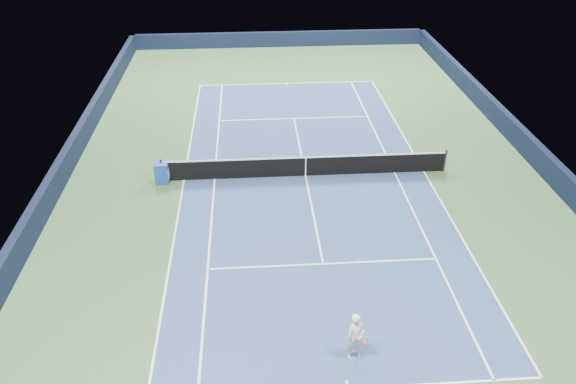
{
  "coord_description": "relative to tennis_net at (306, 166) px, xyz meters",
  "views": [
    {
      "loc": [
        -2.41,
        -22.07,
        12.64
      ],
      "look_at": [
        -1.02,
        -3.0,
        1.0
      ],
      "focal_mm": 35.0,
      "sensor_mm": 36.0,
      "label": 1
    }
  ],
  "objects": [
    {
      "name": "ground",
      "position": [
        0.0,
        0.0,
        -0.5
      ],
      "size": [
        40.0,
        40.0,
        0.0
      ],
      "primitive_type": "plane",
      "color": "#32572F",
      "rests_on": "ground"
    },
    {
      "name": "wall_far",
      "position": [
        0.0,
        19.82,
        0.05
      ],
      "size": [
        22.0,
        0.35,
        1.1
      ],
      "primitive_type": "cube",
      "color": "black",
      "rests_on": "ground"
    },
    {
      "name": "wall_right",
      "position": [
        10.82,
        0.0,
        0.05
      ],
      "size": [
        0.35,
        40.0,
        1.1
      ],
      "primitive_type": "cube",
      "color": "black",
      "rests_on": "ground"
    },
    {
      "name": "wall_left",
      "position": [
        -10.82,
        0.0,
        0.05
      ],
      "size": [
        0.35,
        40.0,
        1.1
      ],
      "primitive_type": "cube",
      "color": "black",
      "rests_on": "ground"
    },
    {
      "name": "court_surface",
      "position": [
        0.0,
        0.0,
        -0.5
      ],
      "size": [
        10.97,
        23.77,
        0.01
      ],
      "primitive_type": "cube",
      "color": "navy",
      "rests_on": "ground"
    },
    {
      "name": "baseline_far",
      "position": [
        0.0,
        11.88,
        -0.5
      ],
      "size": [
        10.97,
        0.08,
        0.0
      ],
      "primitive_type": "cube",
      "color": "white",
      "rests_on": "ground"
    },
    {
      "name": "sideline_doubles_right",
      "position": [
        5.49,
        0.0,
        -0.5
      ],
      "size": [
        0.08,
        23.77,
        0.0
      ],
      "primitive_type": "cube",
      "color": "white",
      "rests_on": "ground"
    },
    {
      "name": "sideline_doubles_left",
      "position": [
        -5.49,
        0.0,
        -0.5
      ],
      "size": [
        0.08,
        23.77,
        0.0
      ],
      "primitive_type": "cube",
      "color": "white",
      "rests_on": "ground"
    },
    {
      "name": "sideline_singles_right",
      "position": [
        4.12,
        0.0,
        -0.5
      ],
      "size": [
        0.08,
        23.77,
        0.0
      ],
      "primitive_type": "cube",
      "color": "white",
      "rests_on": "ground"
    },
    {
      "name": "sideline_singles_left",
      "position": [
        -4.12,
        0.0,
        -0.5
      ],
      "size": [
        0.08,
        23.77,
        0.0
      ],
      "primitive_type": "cube",
      "color": "white",
      "rests_on": "ground"
    },
    {
      "name": "service_line_far",
      "position": [
        0.0,
        6.4,
        -0.5
      ],
      "size": [
        8.23,
        0.08,
        0.0
      ],
      "primitive_type": "cube",
      "color": "white",
      "rests_on": "ground"
    },
    {
      "name": "service_line_near",
      "position": [
        0.0,
        -6.4,
        -0.5
      ],
      "size": [
        8.23,
        0.08,
        0.0
      ],
      "primitive_type": "cube",
      "color": "white",
      "rests_on": "ground"
    },
    {
      "name": "center_service_line",
      "position": [
        0.0,
        0.0,
        -0.5
      ],
      "size": [
        0.08,
        12.8,
        0.0
      ],
      "primitive_type": "cube",
      "color": "white",
      "rests_on": "ground"
    },
    {
      "name": "center_mark_far",
      "position": [
        0.0,
        11.73,
        -0.5
      ],
      "size": [
        0.08,
        0.3,
        0.0
      ],
      "primitive_type": "cube",
      "color": "white",
      "rests_on": "ground"
    },
    {
      "name": "tennis_net",
      "position": [
        0.0,
        0.0,
        0.0
      ],
      "size": [
        12.9,
        0.1,
        1.07
      ],
      "color": "black",
      "rests_on": "ground"
    },
    {
      "name": "sponsor_cube",
      "position": [
        -6.4,
        -0.12,
        -0.03
      ],
      "size": [
        0.62,
        0.57,
        0.96
      ],
      "color": "#1C40AD",
      "rests_on": "ground"
    },
    {
      "name": "tennis_player",
      "position": [
        0.36,
        -10.73,
        0.29
      ],
      "size": [
        0.79,
        1.29,
        2.8
      ],
      "color": "white",
      "rests_on": "ground"
    }
  ]
}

